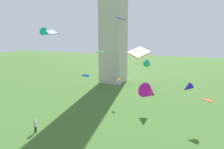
% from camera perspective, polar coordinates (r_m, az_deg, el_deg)
% --- Properties ---
extents(person_0, '(0.41, 0.48, 1.61)m').
position_cam_1_polar(person_0, '(26.66, -20.10, -12.73)').
color(person_0, '#1E2333').
rests_on(person_0, ground_plane).
extents(kite_flying_0, '(1.35, 1.10, 0.31)m').
position_cam_1_polar(kite_flying_0, '(35.70, -7.19, -0.27)').
color(kite_flying_0, blue).
extents(kite_flying_1, '(0.96, 1.37, 0.68)m').
position_cam_1_polar(kite_flying_1, '(29.46, -16.07, 10.95)').
color(kite_flying_1, '#351EC7').
extents(kite_flying_2, '(1.10, 0.97, 0.16)m').
position_cam_1_polar(kite_flying_2, '(21.98, 24.56, -6.37)').
color(kite_flying_2, '#B54316').
extents(kite_flying_3, '(1.84, 2.37, 1.91)m').
position_cam_1_polar(kite_flying_3, '(34.12, 9.48, 3.52)').
color(kite_flying_3, '#25B5A0').
extents(kite_flying_4, '(2.37, 2.96, 2.31)m').
position_cam_1_polar(kite_flying_4, '(22.38, 10.20, -4.89)').
color(kite_flying_4, '#B5108B').
extents(kite_flying_5, '(1.69, 1.87, 0.85)m').
position_cam_1_polar(kite_flying_5, '(17.52, 7.36, 5.97)').
color(kite_flying_5, '#DB5114').
extents(kite_flying_6, '(1.10, 0.88, 0.25)m').
position_cam_1_polar(kite_flying_6, '(25.02, -3.12, 6.13)').
color(kite_flying_6, '#47CE2C').
extents(kite_flying_7, '(1.72, 1.62, 1.38)m').
position_cam_1_polar(kite_flying_7, '(28.25, 19.76, -3.46)').
color(kite_flying_7, '#3118BE').
extents(kite_flying_8, '(0.62, 0.81, 0.48)m').
position_cam_1_polar(kite_flying_8, '(34.55, 1.77, -1.40)').
color(kite_flying_8, orange).
extents(kite_flying_9, '(1.31, 1.17, 0.51)m').
position_cam_1_polar(kite_flying_9, '(28.94, 2.37, 14.90)').
color(kite_flying_9, '#770FCD').
extents(kite_flying_10, '(1.58, 2.16, 1.63)m').
position_cam_1_polar(kite_flying_10, '(34.00, -17.45, 10.68)').
color(kite_flying_10, '#09B98A').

